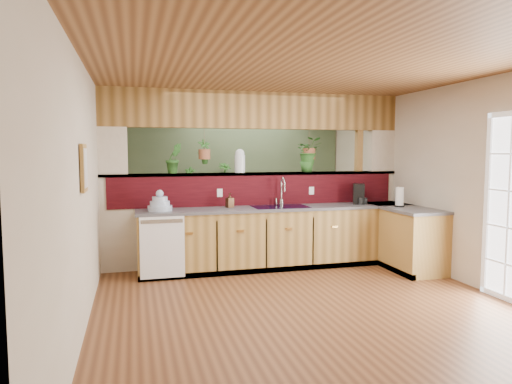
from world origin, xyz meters
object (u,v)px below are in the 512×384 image
object	(u,v)px
coffee_maker	(359,195)
soap_dispenser	(230,200)
paper_towel	(400,197)
faucet	(282,190)
glass_jar	(240,161)
dish_stack	(160,204)
shelving_console	(209,215)

from	to	relation	value
coffee_maker	soap_dispenser	bearing A→B (deg)	-156.34
paper_towel	coffee_maker	bearing A→B (deg)	129.42
faucet	glass_jar	xyz separation A→B (m)	(-0.60, 0.22, 0.44)
soap_dispenser	coffee_maker	size ratio (longest dim) A/B	0.68
dish_stack	soap_dispenser	distance (m)	1.00
paper_towel	faucet	bearing A→B (deg)	159.57
coffee_maker	glass_jar	size ratio (longest dim) A/B	0.87
faucet	shelving_console	distance (m)	2.34
glass_jar	paper_towel	bearing A→B (deg)	-20.24
glass_jar	faucet	bearing A→B (deg)	-19.72
soap_dispenser	glass_jar	size ratio (longest dim) A/B	0.59
glass_jar	shelving_console	bearing A→B (deg)	95.02
soap_dispenser	shelving_console	world-z (taller)	soap_dispenser
shelving_console	dish_stack	bearing A→B (deg)	-102.16
faucet	paper_towel	bearing A→B (deg)	-20.43
shelving_console	coffee_maker	bearing A→B (deg)	-36.04
paper_towel	glass_jar	xyz separation A→B (m)	(-2.22, 0.82, 0.53)
coffee_maker	faucet	bearing A→B (deg)	-160.43
faucet	glass_jar	bearing A→B (deg)	160.28
dish_stack	coffee_maker	world-z (taller)	coffee_maker
faucet	coffee_maker	world-z (taller)	faucet
soap_dispenser	glass_jar	distance (m)	0.67
paper_towel	glass_jar	world-z (taller)	glass_jar
coffee_maker	glass_jar	xyz separation A→B (m)	(-1.82, 0.33, 0.53)
glass_jar	dish_stack	bearing A→B (deg)	-161.63
dish_stack	soap_dispenser	bearing A→B (deg)	6.74
soap_dispenser	dish_stack	bearing A→B (deg)	-173.26
soap_dispenser	coffee_maker	bearing A→B (deg)	-1.23
faucet	soap_dispenser	bearing A→B (deg)	-175.12
soap_dispenser	shelving_console	xyz separation A→B (m)	(0.05, 2.19, -0.51)
dish_stack	paper_towel	distance (m)	3.46
soap_dispenser	paper_towel	bearing A→B (deg)	-12.35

